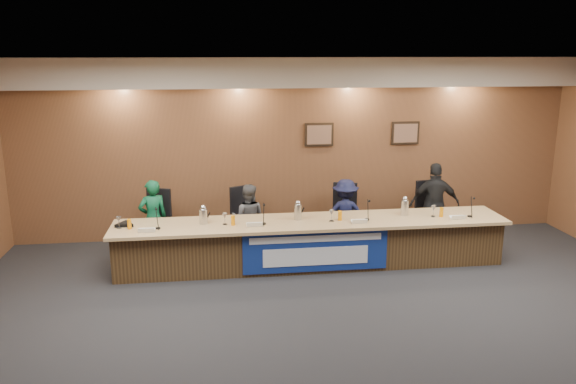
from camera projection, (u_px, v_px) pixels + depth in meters
name	position (u px, v px, depth m)	size (l,w,h in m)	color
floor	(345.00, 339.00, 6.61)	(10.00, 10.00, 0.00)	black
ceiling	(353.00, 61.00, 5.83)	(10.00, 8.00, 0.04)	silver
wall_back	(297.00, 149.00, 10.07)	(10.00, 0.04, 3.20)	brown
soffit	(299.00, 72.00, 9.50)	(10.00, 0.50, 0.50)	beige
dais_body	(311.00, 244.00, 8.83)	(6.00, 0.80, 0.70)	#45301A
dais_top	(312.00, 222.00, 8.69)	(6.10, 0.95, 0.05)	tan
banner	(316.00, 251.00, 8.43)	(2.20, 0.02, 0.65)	navy
banner_text_upper	(316.00, 239.00, 8.37)	(2.00, 0.01, 0.10)	silver
banner_text_lower	(316.00, 256.00, 8.43)	(1.60, 0.01, 0.28)	silver
wall_photo_left	(319.00, 135.00, 10.03)	(0.52, 0.04, 0.42)	black
wall_photo_right	(405.00, 133.00, 10.23)	(0.52, 0.04, 0.42)	black
panelist_a	(153.00, 218.00, 9.16)	(0.47, 0.31, 1.29)	#0D4E2F
panelist_b	(248.00, 218.00, 9.37)	(0.57, 0.44, 1.17)	#4F5054
panelist_c	(345.00, 214.00, 9.57)	(0.78, 0.45, 1.20)	#121534
panelist_d	(435.00, 204.00, 9.75)	(0.85, 0.35, 1.44)	black
office_chair_a	(154.00, 226.00, 9.30)	(0.48, 0.48, 0.08)	black
office_chair_b	(248.00, 223.00, 9.49)	(0.48, 0.48, 0.08)	black
office_chair_c	(344.00, 219.00, 9.70)	(0.48, 0.48, 0.08)	black
office_chair_d	(432.00, 216.00, 9.90)	(0.48, 0.48, 0.08)	black
nameplate_a	(146.00, 230.00, 8.09)	(0.24, 0.06, 0.09)	white
microphone_a	(158.00, 228.00, 8.28)	(0.07, 0.07, 0.02)	black
juice_glass_a	(129.00, 224.00, 8.26)	(0.06, 0.06, 0.15)	orange
water_glass_a	(119.00, 223.00, 8.28)	(0.08, 0.08, 0.18)	silver
nameplate_b	(255.00, 224.00, 8.35)	(0.24, 0.06, 0.09)	white
microphone_b	(264.00, 224.00, 8.50)	(0.07, 0.07, 0.02)	black
juice_glass_b	(233.00, 220.00, 8.44)	(0.06, 0.06, 0.15)	orange
water_glass_b	(225.00, 219.00, 8.46)	(0.08, 0.08, 0.18)	silver
nameplate_c	(360.00, 221.00, 8.51)	(0.24, 0.06, 0.09)	white
microphone_c	(367.00, 219.00, 8.72)	(0.07, 0.07, 0.02)	black
juice_glass_c	(340.00, 216.00, 8.68)	(0.06, 0.06, 0.15)	orange
water_glass_c	(332.00, 216.00, 8.63)	(0.08, 0.08, 0.18)	silver
nameplate_d	(459.00, 217.00, 8.72)	(0.24, 0.06, 0.09)	white
microphone_d	(470.00, 216.00, 8.88)	(0.07, 0.07, 0.02)	black
juice_glass_d	(441.00, 212.00, 8.87)	(0.06, 0.06, 0.15)	orange
water_glass_d	(433.00, 211.00, 8.87)	(0.08, 0.08, 0.18)	silver
carafe_left	(203.00, 217.00, 8.49)	(0.13, 0.13, 0.23)	silver
carafe_mid	(298.00, 212.00, 8.72)	(0.12, 0.12, 0.24)	silver
carafe_right	(405.00, 208.00, 8.95)	(0.12, 0.12, 0.25)	silver
speakerphone	(125.00, 224.00, 8.41)	(0.32, 0.32, 0.05)	black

